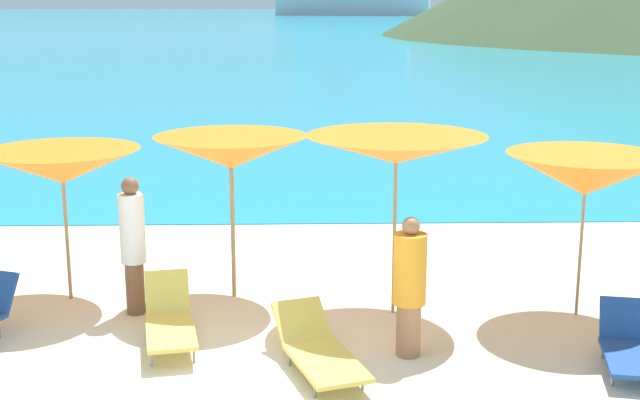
# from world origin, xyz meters

# --- Properties ---
(ground_plane) EXTENTS (50.00, 100.00, 0.30)m
(ground_plane) POSITION_xyz_m (0.00, 10.00, -0.15)
(ground_plane) COLOR beige
(ocean_water) EXTENTS (650.00, 440.00, 0.02)m
(ocean_water) POSITION_xyz_m (0.00, 226.79, 0.01)
(ocean_water) COLOR teal
(ocean_water) RESTS_ON ground_plane
(umbrella_2) EXTENTS (2.24, 2.24, 2.08)m
(umbrella_2) POSITION_xyz_m (-2.26, 2.85, 1.85)
(umbrella_2) COLOR #9E7F59
(umbrella_2) RESTS_ON ground_plane
(umbrella_3) EXTENTS (2.25, 2.25, 2.25)m
(umbrella_3) POSITION_xyz_m (-0.02, 2.88, 2.03)
(umbrella_3) COLOR #9E7F59
(umbrella_3) RESTS_ON ground_plane
(umbrella_4) EXTENTS (2.33, 2.33, 2.36)m
(umbrella_4) POSITION_xyz_m (2.11, 2.18, 2.17)
(umbrella_4) COLOR #9E7F59
(umbrella_4) RESTS_ON ground_plane
(umbrella_5) EXTENTS (2.16, 2.16, 2.13)m
(umbrella_5) POSITION_xyz_m (4.50, 2.05, 1.87)
(umbrella_5) COLOR #9E7F59
(umbrella_5) RESTS_ON ground_plane
(lounge_chair_0) EXTENTS (0.83, 1.37, 0.65)m
(lounge_chair_0) POSITION_xyz_m (4.56, 0.37, 0.26)
(lounge_chair_0) COLOR #1E478C
(lounge_chair_0) RESTS_ON ground_plane
(lounge_chair_1) EXTENTS (0.81, 1.55, 0.74)m
(lounge_chair_1) POSITION_xyz_m (-0.66, 1.17, 0.32)
(lounge_chair_1) COLOR #D8BF4C
(lounge_chair_1) RESTS_ON ground_plane
(lounge_chair_3) EXTENTS (1.12, 1.82, 0.55)m
(lounge_chair_3) POSITION_xyz_m (1.09, 0.43, 0.24)
(lounge_chair_3) COLOR #D8BF4C
(lounge_chair_3) RESTS_ON ground_plane
(beachgoer_1) EXTENTS (0.38, 0.38, 1.65)m
(beachgoer_1) POSITION_xyz_m (2.14, 0.80, 0.86)
(beachgoer_1) COLOR #A3704C
(beachgoer_1) RESTS_ON ground_plane
(beachgoer_2) EXTENTS (0.33, 0.33, 1.82)m
(beachgoer_2) POSITION_xyz_m (-1.26, 2.26, 0.97)
(beachgoer_2) COLOR brown
(beachgoer_2) RESTS_ON ground_plane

